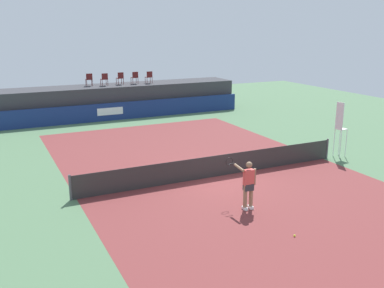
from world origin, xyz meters
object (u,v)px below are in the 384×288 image
(spectator_chair_far_left, at_px, (89,79))
(umpire_chair, at_px, (340,126))
(spectator_chair_far_right, at_px, (149,77))
(net_post_far, at_px, (327,149))
(spectator_chair_left, at_px, (104,79))
(tennis_ball, at_px, (295,236))
(spectator_chair_center, at_px, (120,78))
(net_post_near, at_px, (70,188))
(spectator_chair_right, at_px, (135,77))
(tennis_player, at_px, (248,183))

(spectator_chair_far_left, bearing_deg, umpire_chair, -60.69)
(spectator_chair_far_right, xyz_separation_m, umpire_chair, (4.37, -15.10, -1.11))
(umpire_chair, distance_m, net_post_far, 1.30)
(spectator_chair_left, xyz_separation_m, tennis_ball, (0.28, -21.18, -2.66))
(umpire_chair, bearing_deg, spectator_chair_far_right, 106.12)
(spectator_chair_center, bearing_deg, spectator_chair_left, -172.14)
(net_post_near, bearing_deg, spectator_chair_left, 70.43)
(spectator_chair_far_right, relative_size, net_post_near, 0.89)
(net_post_near, xyz_separation_m, tennis_ball, (5.67, -6.01, -0.46))
(spectator_chair_far_right, xyz_separation_m, tennis_ball, (-3.07, -21.10, -2.66))
(spectator_chair_right, relative_size, umpire_chair, 0.32)
(spectator_chair_left, distance_m, spectator_chair_center, 1.22)
(net_post_near, distance_m, tennis_ball, 8.28)
(spectator_chair_center, relative_size, net_post_near, 0.89)
(spectator_chair_left, xyz_separation_m, spectator_chair_far_right, (3.35, -0.08, 0.00))
(spectator_chair_far_right, bearing_deg, spectator_chair_left, 178.71)
(spectator_chair_right, distance_m, net_post_far, 16.14)
(spectator_chair_center, bearing_deg, tennis_player, -93.29)
(spectator_chair_left, bearing_deg, spectator_chair_center, 7.86)
(spectator_chair_right, xyz_separation_m, tennis_ball, (-2.02, -21.29, -2.66))
(net_post_near, bearing_deg, tennis_ball, -46.66)
(spectator_chair_left, bearing_deg, tennis_player, -89.61)
(net_post_near, height_order, tennis_ball, net_post_near)
(spectator_chair_right, bearing_deg, net_post_far, -72.89)
(umpire_chair, bearing_deg, spectator_chair_center, 112.96)
(net_post_near, relative_size, tennis_ball, 14.71)
(spectator_chair_left, xyz_separation_m, spectator_chair_right, (2.31, 0.11, 0.00))
(spectator_chair_right, xyz_separation_m, tennis_player, (-2.18, -18.82, -1.73))
(spectator_chair_right, bearing_deg, spectator_chair_center, 177.14)
(spectator_chair_right, bearing_deg, net_post_near, -116.73)
(spectator_chair_far_right, distance_m, tennis_player, 18.99)
(spectator_chair_center, height_order, net_post_far, spectator_chair_center)
(umpire_chair, relative_size, net_post_near, 2.76)
(spectator_chair_right, height_order, tennis_ball, spectator_chair_right)
(spectator_chair_far_right, relative_size, umpire_chair, 0.32)
(spectator_chair_far_left, distance_m, net_post_far, 17.61)
(spectator_chair_center, height_order, tennis_ball, spectator_chair_center)
(spectator_chair_left, xyz_separation_m, net_post_near, (-5.39, -15.17, -2.19))
(tennis_ball, bearing_deg, spectator_chair_left, 90.76)
(umpire_chair, height_order, tennis_ball, umpire_chair)
(spectator_chair_far_left, distance_m, tennis_ball, 21.74)
(umpire_chair, xyz_separation_m, net_post_far, (-0.71, 0.01, -1.09))
(spectator_chair_far_left, relative_size, tennis_player, 0.50)
(spectator_chair_far_left, height_order, spectator_chair_left, same)
(spectator_chair_far_right, distance_m, tennis_ball, 21.49)
(spectator_chair_far_right, bearing_deg, spectator_chair_right, 169.78)
(spectator_chair_center, height_order, tennis_player, spectator_chair_center)
(tennis_player, bearing_deg, spectator_chair_left, 90.39)
(spectator_chair_far_left, bearing_deg, net_post_far, -62.69)
(spectator_chair_center, height_order, spectator_chair_far_right, same)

